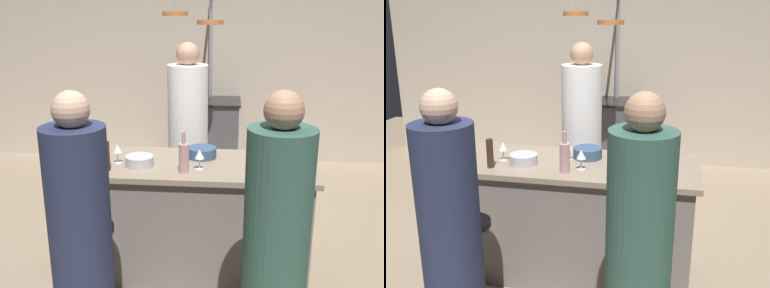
{
  "view_description": "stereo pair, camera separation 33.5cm",
  "coord_description": "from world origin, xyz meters",
  "views": [
    {
      "loc": [
        0.3,
        -3.04,
        1.97
      ],
      "look_at": [
        0.0,
        0.15,
        1.0
      ],
      "focal_mm": 41.19,
      "sensor_mm": 36.0,
      "label": 1
    },
    {
      "loc": [
        0.63,
        -2.99,
        1.97
      ],
      "look_at": [
        0.0,
        0.15,
        1.0
      ],
      "focal_mm": 41.19,
      "sensor_mm": 36.0,
      "label": 2
    }
  ],
  "objects": [
    {
      "name": "wine_bottle_dark",
      "position": [
        0.58,
        0.17,
        1.02
      ],
      "size": [
        0.07,
        0.07,
        0.31
      ],
      "color": "black",
      "rests_on": "kitchen_island"
    },
    {
      "name": "mixing_bowl_blue",
      "position": [
        0.08,
        0.14,
        0.94
      ],
      "size": [
        0.22,
        0.22,
        0.08
      ],
      "primitive_type": "cylinder",
      "color": "#334C6B",
      "rests_on": "kitchen_island"
    },
    {
      "name": "bar_stool_left",
      "position": [
        -0.55,
        -0.62,
        0.38
      ],
      "size": [
        0.28,
        0.28,
        0.68
      ],
      "color": "#4C4C51",
      "rests_on": "ground_plane"
    },
    {
      "name": "wine_bottle_rose",
      "position": [
        -0.02,
        -0.2,
        1.01
      ],
      "size": [
        0.07,
        0.07,
        0.29
      ],
      "color": "#B78C8E",
      "rests_on": "kitchen_island"
    },
    {
      "name": "wine_glass_near_right_guest",
      "position": [
        -0.06,
        0.06,
        1.01
      ],
      "size": [
        0.07,
        0.07,
        0.15
      ],
      "color": "silver",
      "rests_on": "kitchen_island"
    },
    {
      "name": "guest_left",
      "position": [
        -0.5,
        -0.98,
        0.74
      ],
      "size": [
        0.34,
        0.34,
        1.6
      ],
      "color": "#262D4C",
      "rests_on": "ground_plane"
    },
    {
      "name": "wine_bottle_amber",
      "position": [
        0.58,
        0.02,
        1.03
      ],
      "size": [
        0.07,
        0.07,
        0.32
      ],
      "color": "brown",
      "rests_on": "kitchen_island"
    },
    {
      "name": "mixing_bowl_steel",
      "position": [
        -0.36,
        -0.09,
        0.94
      ],
      "size": [
        0.21,
        0.21,
        0.07
      ],
      "primitive_type": "cylinder",
      "color": "#B7B7BC",
      "rests_on": "kitchen_island"
    },
    {
      "name": "kitchen_island",
      "position": [
        0.0,
        0.0,
        0.45
      ],
      "size": [
        1.8,
        0.72,
        0.9
      ],
      "color": "slate",
      "rests_on": "ground_plane"
    },
    {
      "name": "wine_glass_near_left_guest",
      "position": [
        -0.53,
        -0.05,
        1.01
      ],
      "size": [
        0.07,
        0.07,
        0.15
      ],
      "color": "silver",
      "rests_on": "kitchen_island"
    },
    {
      "name": "stove_range",
      "position": [
        0.0,
        2.45,
        0.45
      ],
      "size": [
        0.8,
        0.64,
        0.89
      ],
      "color": "#47474C",
      "rests_on": "ground_plane"
    },
    {
      "name": "pepper_mill",
      "position": [
        -0.56,
        -0.21,
        1.01
      ],
      "size": [
        0.05,
        0.05,
        0.21
      ],
      "primitive_type": "cylinder",
      "color": "#382319",
      "rests_on": "kitchen_island"
    },
    {
      "name": "back_wall",
      "position": [
        0.0,
        2.85,
        1.3
      ],
      "size": [
        6.4,
        0.16,
        2.6
      ],
      "primitive_type": "cube",
      "color": "#BCAD99",
      "rests_on": "ground_plane"
    },
    {
      "name": "overhead_pot_rack",
      "position": [
        -0.06,
        2.01,
        1.66
      ],
      "size": [
        0.62,
        1.33,
        2.17
      ],
      "color": "gray",
      "rests_on": "ground_plane"
    },
    {
      "name": "chef",
      "position": [
        -0.1,
        0.83,
        0.8
      ],
      "size": [
        0.36,
        0.36,
        1.72
      ],
      "color": "white",
      "rests_on": "ground_plane"
    },
    {
      "name": "bar_stool_right",
      "position": [
        0.54,
        -0.62,
        0.38
      ],
      "size": [
        0.28,
        0.28,
        0.68
      ],
      "color": "#4C4C51",
      "rests_on": "ground_plane"
    },
    {
      "name": "wine_glass_by_chef",
      "position": [
        0.08,
        -0.13,
        1.01
      ],
      "size": [
        0.07,
        0.07,
        0.15
      ],
      "color": "silver",
      "rests_on": "kitchen_island"
    },
    {
      "name": "ground_plane",
      "position": [
        0.0,
        0.0,
        0.0
      ],
      "size": [
        9.0,
        9.0,
        0.0
      ],
      "primitive_type": "plane",
      "color": "gray"
    },
    {
      "name": "guest_right",
      "position": [
        0.54,
        -0.98,
        0.75
      ],
      "size": [
        0.34,
        0.34,
        1.62
      ],
      "color": "#33594C",
      "rests_on": "ground_plane"
    }
  ]
}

